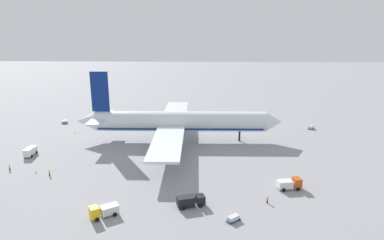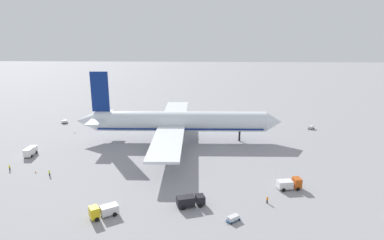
{
  "view_description": "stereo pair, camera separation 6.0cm",
  "coord_description": "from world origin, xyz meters",
  "views": [
    {
      "loc": [
        8.08,
        -109.79,
        37.45
      ],
      "look_at": [
        3.9,
        1.8,
        7.03
      ],
      "focal_mm": 30.89,
      "sensor_mm": 36.0,
      "label": 1
    },
    {
      "loc": [
        8.14,
        -109.78,
        37.45
      ],
      "look_at": [
        3.9,
        1.8,
        7.03
      ],
      "focal_mm": 30.89,
      "sensor_mm": 36.0,
      "label": 2
    }
  ],
  "objects": [
    {
      "name": "ground_plane",
      "position": [
        0.0,
        0.0,
        0.0
      ],
      "size": [
        600.0,
        600.0,
        0.0
      ],
      "primitive_type": "plane",
      "color": "gray"
    },
    {
      "name": "airliner",
      "position": [
        -1.19,
        -0.03,
        6.81
      ],
      "size": [
        71.3,
        69.88,
        24.15
      ],
      "color": "silver",
      "rests_on": "ground"
    },
    {
      "name": "service_truck_0",
      "position": [
        -45.36,
        -16.25,
        1.47
      ],
      "size": [
        2.65,
        5.71,
        2.65
      ],
      "color": "white",
      "rests_on": "ground"
    },
    {
      "name": "service_truck_1",
      "position": [
        5.28,
        -44.76,
        1.4
      ],
      "size": [
        6.5,
        3.93,
        2.47
      ],
      "color": "black",
      "rests_on": "ground"
    },
    {
      "name": "service_truck_2",
      "position": [
        -12.54,
        -49.57,
        1.39
      ],
      "size": [
        6.07,
        5.07,
        2.75
      ],
      "color": "yellow",
      "rests_on": "ground"
    },
    {
      "name": "service_truck_4",
      "position": [
        29.07,
        -35.58,
        1.41
      ],
      "size": [
        6.01,
        3.38,
        2.75
      ],
      "color": "#BF4C14",
      "rests_on": "ground"
    },
    {
      "name": "baggage_cart_0",
      "position": [
        -49.95,
        20.33,
        0.72
      ],
      "size": [
        2.66,
        2.55,
        1.31
      ],
      "color": "#595B60",
      "rests_on": "ground"
    },
    {
      "name": "baggage_cart_1",
      "position": [
        50.18,
        16.03,
        0.7
      ],
      "size": [
        2.97,
        2.91,
        1.27
      ],
      "color": "#595B60",
      "rests_on": "ground"
    },
    {
      "name": "baggage_cart_2",
      "position": [
        14.26,
        -50.17,
        0.65
      ],
      "size": [
        3.18,
        2.95,
        1.15
      ],
      "color": "#26598C",
      "rests_on": "ground"
    },
    {
      "name": "ground_worker_0",
      "position": [
        -32.79,
        -30.49,
        0.86
      ],
      "size": [
        0.55,
        0.55,
        1.7
      ],
      "color": "black",
      "rests_on": "ground"
    },
    {
      "name": "ground_worker_1",
      "position": [
        22.46,
        -42.71,
        0.84
      ],
      "size": [
        0.56,
        0.56,
        1.66
      ],
      "color": "black",
      "rests_on": "ground"
    },
    {
      "name": "ground_worker_2",
      "position": [
        -45.49,
        -27.29,
        0.85
      ],
      "size": [
        0.56,
        0.56,
        1.68
      ],
      "color": "black",
      "rests_on": "ground"
    },
    {
      "name": "traffic_cone_0",
      "position": [
        -37.47,
        -28.77,
        0.28
      ],
      "size": [
        0.36,
        0.36,
        0.55
      ],
      "primitive_type": "cone",
      "color": "orange",
      "rests_on": "ground"
    },
    {
      "name": "traffic_cone_1",
      "position": [
        -40.46,
        6.9,
        0.28
      ],
      "size": [
        0.36,
        0.36,
        0.55
      ],
      "primitive_type": "cone",
      "color": "orange",
      "rests_on": "ground"
    },
    {
      "name": "traffic_cone_2",
      "position": [
        27.37,
        37.9,
        0.28
      ],
      "size": [
        0.36,
        0.36,
        0.55
      ],
      "primitive_type": "cone",
      "color": "orange",
      "rests_on": "ground"
    }
  ]
}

